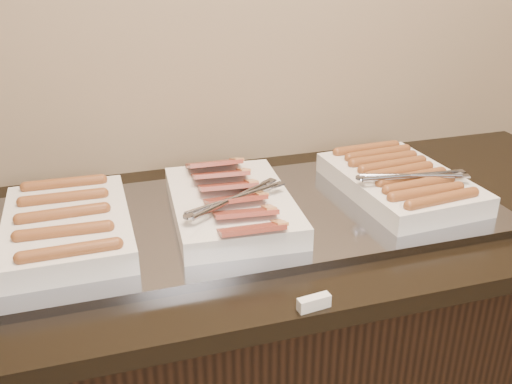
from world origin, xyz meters
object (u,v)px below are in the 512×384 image
Objects in this scene: counter at (240,371)px; dish_right at (400,181)px; warming_tray at (244,217)px; dish_left at (67,225)px; dish_center at (231,203)px.

dish_right is at bearing -0.45° from counter.
dish_left is (-0.39, 0.00, 0.04)m from warming_tray.
dish_left is at bearing 180.00° from counter.
warming_tray reaches higher than counter.
dish_right reaches higher than dish_left.
dish_right reaches higher than counter.
dish_center is at bearing -167.34° from counter.
counter is 4.96× the size of dish_center.
dish_left is 0.79m from dish_right.
warming_tray is at bearing 0.00° from counter.
dish_left is 0.94× the size of dish_right.
counter is 1.72× the size of warming_tray.
dish_left is 0.93× the size of dish_center.
dish_right reaches higher than warming_tray.
dish_left reaches higher than warming_tray.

